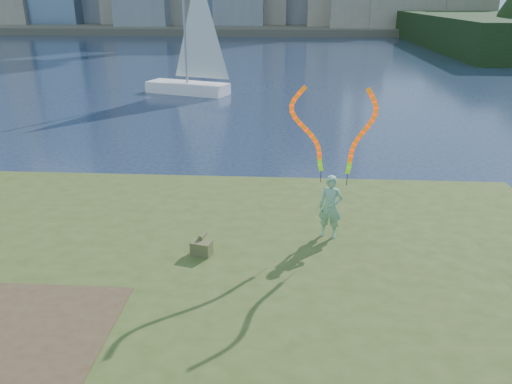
{
  "coord_description": "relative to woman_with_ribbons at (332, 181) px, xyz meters",
  "views": [
    {
      "loc": [
        2.43,
        -10.18,
        6.31
      ],
      "look_at": [
        1.7,
        1.0,
        1.89
      ],
      "focal_mm": 35.0,
      "sensor_mm": 36.0,
      "label": 1
    }
  ],
  "objects": [
    {
      "name": "far_shore",
      "position": [
        -3.52,
        94.05,
        -1.62
      ],
      "size": [
        320.0,
        40.0,
        1.2
      ],
      "primitive_type": "cube",
      "color": "#4F4939",
      "rests_on": "ground"
    },
    {
      "name": "grassy_knoll",
      "position": [
        -3.52,
        -3.25,
        -1.88
      ],
      "size": [
        20.0,
        18.0,
        0.8
      ],
      "color": "#3B4B1B",
      "rests_on": "ground"
    },
    {
      "name": "ground",
      "position": [
        -3.52,
        -0.95,
        -2.22
      ],
      "size": [
        320.0,
        320.0,
        0.0
      ],
      "primitive_type": "plane",
      "color": "#18243C",
      "rests_on": "ground"
    },
    {
      "name": "sailboat",
      "position": [
        -7.75,
        23.03,
        -0.63
      ],
      "size": [
        6.06,
        3.68,
        9.25
      ],
      "rotation": [
        0.0,
        0.0,
        -0.35
      ],
      "color": "white",
      "rests_on": "ground"
    },
    {
      "name": "dirt_patch",
      "position": [
        -5.72,
        -4.15,
        -1.41
      ],
      "size": [
        3.2,
        3.0,
        0.02
      ],
      "primitive_type": "cube",
      "color": "#47331E",
      "rests_on": "grassy_knoll"
    },
    {
      "name": "canvas_bag",
      "position": [
        -2.98,
        -1.14,
        -1.25
      ],
      "size": [
        0.51,
        0.57,
        0.43
      ],
      "rotation": [
        0.0,
        0.0,
        -0.25
      ],
      "color": "#4E4B2A",
      "rests_on": "grassy_knoll"
    },
    {
      "name": "woman_with_ribbons",
      "position": [
        0.0,
        0.0,
        0.0
      ],
      "size": [
        1.96,
        0.63,
        3.95
      ],
      "rotation": [
        0.0,
        0.0,
        -0.27
      ],
      "color": "#207035",
      "rests_on": "grassy_knoll"
    }
  ]
}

